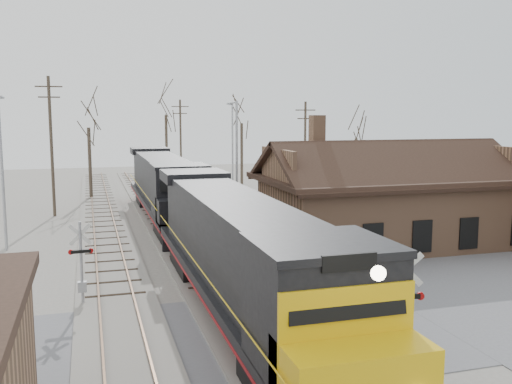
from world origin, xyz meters
TOP-DOWN VIEW (x-y plane):
  - ground at (0.00, 0.00)m, footprint 140.00×140.00m
  - road at (0.00, 0.00)m, footprint 60.00×9.00m
  - track_main at (0.00, 15.00)m, footprint 3.40×90.00m
  - track_siding at (-4.50, 15.00)m, footprint 3.40×90.00m
  - depot at (11.99, 12.00)m, footprint 15.20×9.31m
  - locomotive_lead at (0.00, 1.30)m, footprint 3.31×22.15m
  - locomotive_trailing at (0.00, 23.72)m, footprint 3.31×22.15m
  - crossbuck_near at (3.41, -4.43)m, footprint 1.09×0.54m
  - crossbuck_far at (-5.87, 5.33)m, footprint 1.02×0.27m
  - streetlight_a at (-10.23, 16.99)m, footprint 0.25×2.04m
  - streetlight_b at (4.54, 19.77)m, footprint 0.25×2.04m
  - streetlight_c at (8.20, 35.48)m, footprint 0.25×2.04m
  - utility_pole_a at (-8.10, 28.02)m, footprint 2.00×0.24m
  - utility_pole_b at (5.10, 47.88)m, footprint 2.00×0.24m
  - utility_pole_c at (14.54, 32.12)m, footprint 2.00×0.24m
  - tree_b at (-5.26, 37.27)m, footprint 4.48×4.48m
  - tree_c at (3.50, 48.40)m, footprint 5.25×5.25m
  - tree_d at (10.98, 42.23)m, footprint 4.65×4.65m
  - tree_e at (22.05, 36.45)m, footprint 3.61×3.61m

SIDE VIEW (x-z plane):
  - ground at x=0.00m, z-range 0.00..0.00m
  - road at x=0.00m, z-range 0.00..0.03m
  - track_main at x=0.00m, z-range -0.05..0.19m
  - track_siding at x=-4.50m, z-range -0.05..0.19m
  - crossbuck_far at x=-5.87m, z-range -0.08..3.49m
  - crossbuck_near at x=3.41m, z-range -0.12..3.92m
  - depot at x=11.99m, z-range -1.54..6.36m
  - locomotive_trailing at x=0.00m, z-range 0.26..4.92m
  - locomotive_lead at x=0.00m, z-range 0.13..5.05m
  - utility_pole_c at x=14.54m, z-range 0.22..9.36m
  - streetlight_b at x=4.54m, z-range 0.54..9.40m
  - utility_pole_b at x=5.10m, z-range 0.22..9.86m
  - streetlight_a at x=-10.23m, z-range 0.54..9.66m
  - streetlight_c at x=8.20m, z-range 0.54..9.70m
  - utility_pole_a at x=-8.10m, z-range 0.23..11.08m
  - tree_e at x=22.05m, z-range 1.86..10.69m
  - tree_b at x=-5.26m, z-range 2.33..13.29m
  - tree_d at x=10.98m, z-range 2.42..13.82m
  - tree_c at x=3.50m, z-range 2.73..15.58m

